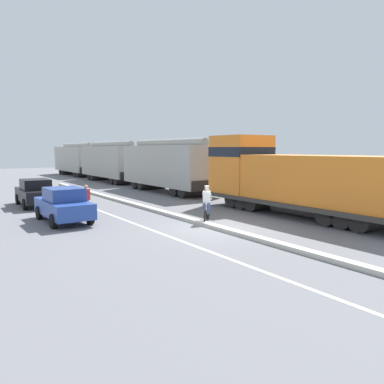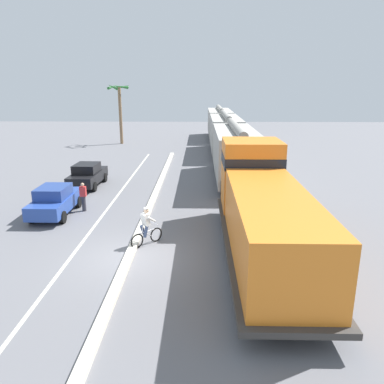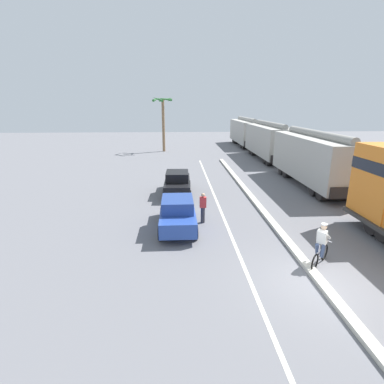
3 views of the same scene
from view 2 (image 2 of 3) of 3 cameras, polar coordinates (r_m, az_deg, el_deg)
name	(u,v)px [view 2 (image 2 of 3)]	position (r m, az deg, el deg)	size (l,w,h in m)	color
ground_plane	(129,258)	(15.72, -9.52, -9.82)	(120.00, 120.00, 0.00)	slate
median_curb	(149,209)	(21.18, -6.59, -2.60)	(0.36, 36.00, 0.16)	beige
lane_stripe	(107,210)	(21.66, -12.90, -2.70)	(0.14, 36.00, 0.01)	silver
locomotive	(261,210)	(15.74, 10.51, -2.77)	(3.10, 11.61, 4.20)	orange
hopper_car_lead	(235,153)	(27.40, 6.60, 5.93)	(2.90, 10.60, 4.18)	#A8A59D
hopper_car_middle	(225,133)	(38.84, 5.06, 8.89)	(2.90, 10.60, 4.18)	#A7A59D
hopper_car_trailing	(220,123)	(50.36, 4.22, 10.50)	(2.90, 10.60, 4.18)	#AEABA3
parked_car_blue	(55,200)	(21.44, -20.14, -1.22)	(1.86, 4.21, 1.62)	#28479E
parked_car_black	(88,175)	(26.90, -15.62, 2.52)	(1.92, 4.24, 1.62)	black
cyclist	(146,228)	(16.46, -7.00, -5.40)	(1.24, 1.26, 1.71)	black
palm_tree_near	(120,101)	(46.07, -10.94, 13.46)	(2.63, 2.72, 7.02)	#846647
pedestrian_by_cars	(83,196)	(21.61, -16.23, -0.65)	(0.34, 0.22, 1.62)	#33333D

